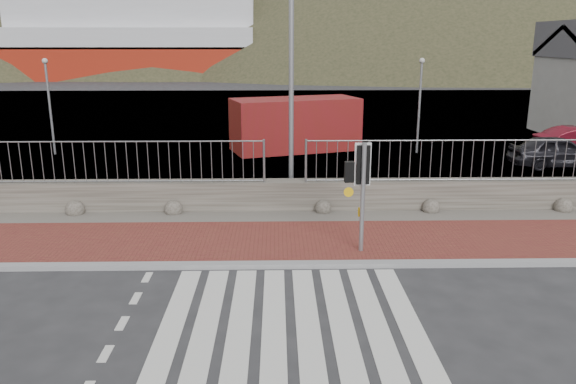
{
  "coord_description": "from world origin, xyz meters",
  "views": [
    {
      "loc": [
        -0.23,
        -8.56,
        4.88
      ],
      "look_at": [
        0.0,
        3.0,
        1.73
      ],
      "focal_mm": 35.0,
      "sensor_mm": 36.0,
      "label": 1
    }
  ],
  "objects_px": {
    "ferry": "(89,36)",
    "car_a": "(558,151)",
    "traffic_signal_far": "(362,175)",
    "streetlight": "(296,43)",
    "shipping_container": "(295,124)"
  },
  "relations": [
    {
      "from": "ferry",
      "to": "car_a",
      "type": "bearing_deg",
      "value": -57.18
    },
    {
      "from": "car_a",
      "to": "traffic_signal_far",
      "type": "bearing_deg",
      "value": 134.1
    },
    {
      "from": "ferry",
      "to": "streetlight",
      "type": "bearing_deg",
      "value": -67.31
    },
    {
      "from": "streetlight",
      "to": "shipping_container",
      "type": "relative_size",
      "value": 1.52
    },
    {
      "from": "shipping_container",
      "to": "streetlight",
      "type": "bearing_deg",
      "value": -109.56
    },
    {
      "from": "shipping_container",
      "to": "car_a",
      "type": "distance_m",
      "value": 10.91
    },
    {
      "from": "traffic_signal_far",
      "to": "streetlight",
      "type": "relative_size",
      "value": 0.31
    },
    {
      "from": "ferry",
      "to": "traffic_signal_far",
      "type": "relative_size",
      "value": 18.88
    },
    {
      "from": "traffic_signal_far",
      "to": "ferry",
      "type": "bearing_deg",
      "value": -71.5
    },
    {
      "from": "streetlight",
      "to": "car_a",
      "type": "bearing_deg",
      "value": 18.51
    },
    {
      "from": "ferry",
      "to": "streetlight",
      "type": "relative_size",
      "value": 5.89
    },
    {
      "from": "traffic_signal_far",
      "to": "shipping_container",
      "type": "height_order",
      "value": "traffic_signal_far"
    },
    {
      "from": "shipping_container",
      "to": "car_a",
      "type": "xyz_separation_m",
      "value": [
        10.21,
        -3.79,
        -0.54
      ]
    },
    {
      "from": "traffic_signal_far",
      "to": "streetlight",
      "type": "height_order",
      "value": "streetlight"
    },
    {
      "from": "ferry",
      "to": "streetlight",
      "type": "height_order",
      "value": "ferry"
    }
  ]
}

